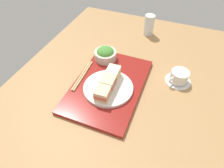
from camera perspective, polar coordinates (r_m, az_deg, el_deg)
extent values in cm
cube|color=tan|center=(90.99, 1.56, -1.41)|extent=(140.00, 100.00, 3.00)
cube|color=maroon|center=(89.33, -1.03, -0.31)|extent=(45.93, 30.04, 1.79)
cylinder|color=white|center=(86.06, -1.11, -1.10)|extent=(22.08, 22.08, 1.29)
cube|color=#EFE5C1|center=(89.20, 0.32, 2.37)|extent=(6.67, 5.90, 1.69)
cube|color=gold|center=(88.00, 0.32, 3.20)|extent=(6.85, 5.94, 1.84)
cube|color=#EFE5C1|center=(86.81, 0.33, 4.06)|extent=(6.67, 5.90, 1.69)
cube|color=beige|center=(84.99, -1.13, -0.42)|extent=(6.67, 5.90, 1.65)
cube|color=#B74C42|center=(83.74, -1.14, 0.40)|extent=(6.89, 6.30, 1.83)
cube|color=beige|center=(82.51, -1.16, 1.24)|extent=(6.67, 5.90, 1.65)
cube|color=beige|center=(81.11, -2.72, -3.53)|extent=(6.67, 5.90, 1.47)
cube|color=#CC6B4C|center=(79.84, -2.76, -2.75)|extent=(6.80, 6.00, 1.89)
cube|color=beige|center=(78.59, -2.80, -1.94)|extent=(6.67, 5.90, 1.47)
cylinder|color=beige|center=(100.94, -1.94, 8.41)|extent=(11.31, 11.31, 4.36)
ellipsoid|color=#4C9338|center=(99.63, -1.97, 9.41)|extent=(8.58, 8.58, 4.72)
cube|color=tan|center=(93.40, -8.89, 2.63)|extent=(20.92, 1.76, 0.70)
cube|color=tan|center=(93.05, -8.36, 2.50)|extent=(20.92, 1.76, 0.70)
cylinder|color=white|center=(97.17, 18.71, 0.95)|extent=(12.04, 12.04, 0.80)
cylinder|color=white|center=(95.21, 19.13, 2.22)|extent=(8.32, 8.32, 5.15)
cylinder|color=black|center=(93.80, 19.44, 3.18)|extent=(7.65, 7.65, 0.40)
torus|color=white|center=(92.18, 17.17, 1.11)|extent=(3.48, 2.76, 3.69)
cylinder|color=silver|center=(124.34, 10.79, 16.62)|extent=(6.04, 6.04, 12.11)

